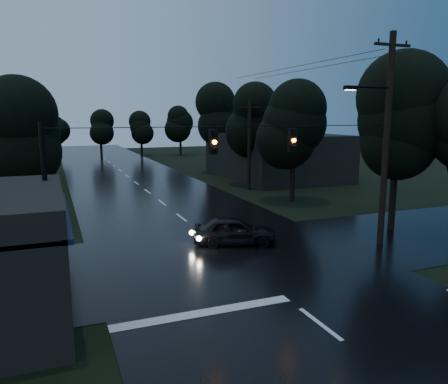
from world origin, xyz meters
TOP-DOWN VIEW (x-y plane):
  - main_road at (0.00, 30.00)m, footprint 12.00×120.00m
  - cross_street at (0.00, 12.00)m, footprint 60.00×9.00m
  - building_far_right at (14.00, 34.00)m, footprint 10.00×14.00m
  - utility_pole_main at (7.41, 11.00)m, footprint 3.50×0.30m
  - utility_pole_far at (8.30, 28.00)m, footprint 2.00×0.30m
  - anchor_pole_left at (-7.50, 11.00)m, footprint 0.18×0.18m
  - span_signals at (0.56, 10.99)m, footprint 15.00×0.37m
  - tree_corner_near at (10.00, 13.00)m, footprint 4.48×4.48m
  - tree_left_a at (-9.00, 22.00)m, footprint 3.92×3.92m
  - tree_left_b at (-9.60, 30.00)m, footprint 4.20×4.20m
  - tree_left_c at (-10.20, 40.00)m, footprint 4.48×4.48m
  - tree_right_a at (9.00, 22.00)m, footprint 4.20×4.20m
  - tree_right_b at (9.60, 30.00)m, footprint 4.48×4.48m
  - tree_right_c at (10.20, 40.00)m, footprint 4.76×4.76m
  - car at (0.88, 13.62)m, footprint 4.33×2.83m

SIDE VIEW (x-z plane):
  - main_road at x=0.00m, z-range -0.01..0.01m
  - cross_street at x=0.00m, z-range -0.01..0.01m
  - car at x=0.88m, z-range 0.00..1.37m
  - building_far_right at x=14.00m, z-range 0.00..4.40m
  - anchor_pole_left at x=-7.50m, z-range 0.00..6.00m
  - utility_pole_far at x=8.30m, z-range 0.13..7.63m
  - tree_left_a at x=-9.00m, z-range 1.11..9.37m
  - span_signals at x=0.56m, z-range 4.69..5.80m
  - utility_pole_main at x=7.41m, z-range 0.26..10.26m
  - tree_left_b at x=-9.60m, z-range 1.19..10.04m
  - tree_right_a at x=9.00m, z-range 1.19..10.04m
  - tree_corner_near at x=10.00m, z-range 1.27..10.71m
  - tree_left_c at x=-10.20m, z-range 1.27..10.71m
  - tree_right_b at x=9.60m, z-range 1.27..10.71m
  - tree_right_c at x=10.20m, z-range 1.35..11.38m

